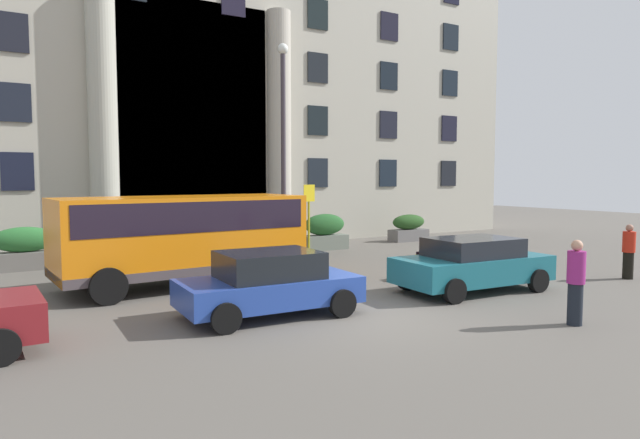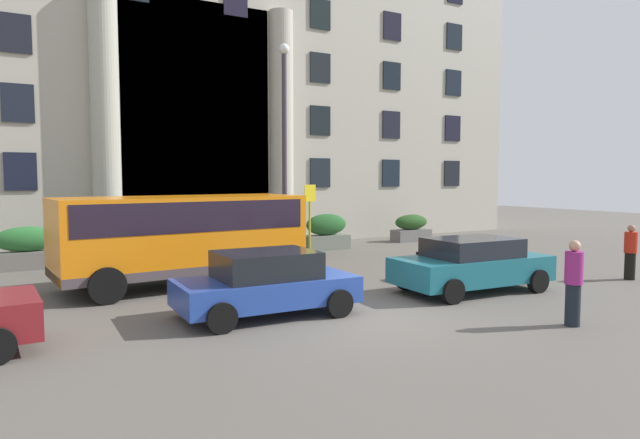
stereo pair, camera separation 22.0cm
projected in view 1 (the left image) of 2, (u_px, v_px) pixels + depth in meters
The scene contains 14 objects.
ground_plane at pixel (373, 319), 12.27m from camera, with size 80.00×64.00×0.12m, color #5C564F.
office_building_facade at pixel (158, 86), 26.66m from camera, with size 36.44×9.78×14.78m.
orange_minibus at pixel (183, 232), 15.56m from camera, with size 6.84×3.10×2.51m.
bus_stop_sign at pixel (309, 215), 19.86m from camera, with size 0.44×0.08×2.78m.
hedge_planter_east at pixel (325, 232), 23.45m from camera, with size 1.99×0.73×1.51m.
hedge_planter_far_east at pixel (25, 249), 18.30m from camera, with size 2.07×0.72×1.42m.
hedge_planter_entrance_right at pixel (132, 243), 19.56m from camera, with size 1.76×0.74×1.51m.
hedge_planter_far_west at pixel (409, 228), 26.66m from camera, with size 1.92×0.79×1.27m.
parked_sedan_second at pixel (472, 264), 14.89m from camera, with size 4.34×2.25×1.43m.
parked_estate_mid at pixel (269, 283), 12.25m from camera, with size 3.96×2.13×1.43m.
motorcycle_near_kerb at pixel (427, 263), 16.89m from camera, with size 2.01×0.60×0.89m.
pedestrian_child_trailing at pixel (576, 282), 11.46m from camera, with size 0.36×0.36×1.77m.
pedestrian_man_crossing at pixel (629, 252), 16.68m from camera, with size 0.36×0.36×1.64m.
lamppost_plaza_centre at pixel (283, 135), 20.61m from camera, with size 0.40×0.40×7.92m.
Camera 1 is at (-7.20, -9.77, 3.05)m, focal length 31.32 mm.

